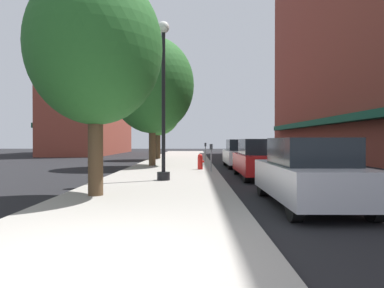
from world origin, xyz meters
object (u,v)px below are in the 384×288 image
parking_meter_near (205,149)px  car_silver (308,173)px  tree_far (152,85)px  tree_mid (95,48)px  car_white (241,154)px  car_red (260,159)px  fire_hydrant (200,162)px  parking_meter_far (211,154)px  tree_near (158,109)px  lamppost (163,97)px

parking_meter_near → car_silver: 16.95m
parking_meter_near → tree_far: bearing=-124.4°
tree_mid → car_white: (5.41, 11.20, -3.26)m
car_red → tree_mid: bearing=-135.7°
fire_hydrant → car_white: car_white is taller
car_red → car_white: 5.94m
parking_meter_near → fire_hydrant: bearing=-93.8°
tree_mid → tree_far: bearing=89.1°
parking_meter_far → tree_far: (-3.29, 3.91, 3.91)m
tree_far → car_silver: size_ratio=1.76×
parking_meter_near → car_silver: bearing=-83.4°
car_silver → car_white: bearing=89.9°
tree_mid → fire_hydrant: bearing=70.6°
fire_hydrant → car_white: bearing=49.1°
fire_hydrant → tree_near: bearing=107.2°
lamppost → tree_far: (-1.35, 7.52, 1.65)m
fire_hydrant → car_red: 3.97m
fire_hydrant → parking_meter_far: size_ratio=0.60×
parking_meter_far → car_silver: car_silver is taller
fire_hydrant → parking_meter_near: parking_meter_near is taller
parking_meter_far → car_silver: bearing=-76.5°
lamppost → car_red: 4.88m
parking_meter_near → car_red: 10.80m
tree_far → tree_mid: bearing=-90.9°
car_silver → car_red: (0.00, 6.21, 0.00)m
fire_hydrant → tree_far: (-2.79, 2.71, 4.34)m
lamppost → tree_near: (-1.86, 15.50, 1.03)m
lamppost → tree_mid: bearing=-113.0°
tree_mid → car_silver: tree_mid is taller
lamppost → car_silver: (3.90, -4.51, -2.39)m
fire_hydrant → parking_meter_far: (0.50, -1.21, 0.43)m
parking_meter_far → car_white: (1.95, 4.03, -0.14)m
parking_meter_far → tree_far: bearing=130.1°
parking_meter_far → car_red: car_red is taller
parking_meter_far → car_red: bearing=-44.4°
parking_meter_near → car_red: (1.95, -10.62, -0.14)m
parking_meter_far → car_white: size_ratio=0.30×
parking_meter_far → car_red: (1.95, -1.91, -0.14)m
lamppost → parking_meter_near: bearing=81.0°
parking_meter_near → parking_meter_far: (0.00, -8.71, 0.00)m
tree_far → car_silver: bearing=-66.5°
lamppost → car_silver: bearing=-49.2°
car_silver → parking_meter_far: bearing=103.5°
fire_hydrant → tree_far: size_ratio=0.10×
fire_hydrant → tree_far: bearing=135.9°
car_white → car_silver: bearing=-88.6°
parking_meter_far → tree_near: 12.91m
tree_far → tree_near: bearing=93.7°
tree_mid → car_silver: 6.39m
car_silver → tree_near: bearing=106.0°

